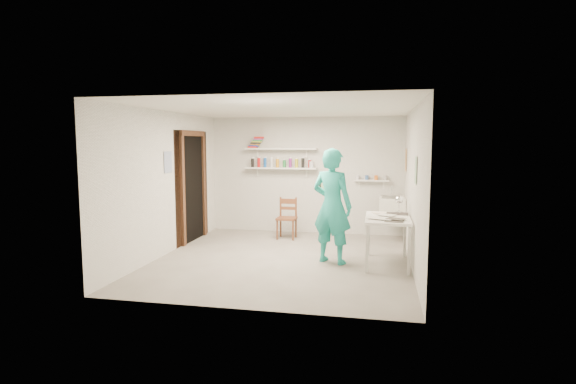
% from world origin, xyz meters
% --- Properties ---
extents(floor, '(4.00, 4.50, 0.02)m').
position_xyz_m(floor, '(0.00, 0.00, -0.01)').
color(floor, slate).
rests_on(floor, ground).
extents(ceiling, '(4.00, 4.50, 0.02)m').
position_xyz_m(ceiling, '(0.00, 0.00, 2.41)').
color(ceiling, silver).
rests_on(ceiling, wall_back).
extents(wall_back, '(4.00, 0.02, 2.40)m').
position_xyz_m(wall_back, '(0.00, 2.26, 1.20)').
color(wall_back, silver).
rests_on(wall_back, ground).
extents(wall_front, '(4.00, 0.02, 2.40)m').
position_xyz_m(wall_front, '(0.00, -2.26, 1.20)').
color(wall_front, silver).
rests_on(wall_front, ground).
extents(wall_left, '(0.02, 4.50, 2.40)m').
position_xyz_m(wall_left, '(-2.01, 0.00, 1.20)').
color(wall_left, silver).
rests_on(wall_left, ground).
extents(wall_right, '(0.02, 4.50, 2.40)m').
position_xyz_m(wall_right, '(2.01, 0.00, 1.20)').
color(wall_right, silver).
rests_on(wall_right, ground).
extents(doorway_recess, '(0.02, 0.90, 2.00)m').
position_xyz_m(doorway_recess, '(-1.99, 1.05, 1.00)').
color(doorway_recess, black).
rests_on(doorway_recess, wall_left).
extents(corridor_box, '(1.40, 1.50, 2.10)m').
position_xyz_m(corridor_box, '(-2.70, 1.05, 1.05)').
color(corridor_box, brown).
rests_on(corridor_box, ground).
extents(door_lintel, '(0.06, 1.05, 0.10)m').
position_xyz_m(door_lintel, '(-1.97, 1.05, 2.05)').
color(door_lintel, brown).
rests_on(door_lintel, wall_left).
extents(door_jamb_near, '(0.06, 0.10, 2.00)m').
position_xyz_m(door_jamb_near, '(-1.97, 0.55, 1.00)').
color(door_jamb_near, brown).
rests_on(door_jamb_near, ground).
extents(door_jamb_far, '(0.06, 0.10, 2.00)m').
position_xyz_m(door_jamb_far, '(-1.97, 1.55, 1.00)').
color(door_jamb_far, brown).
rests_on(door_jamb_far, ground).
extents(shelf_lower, '(1.50, 0.22, 0.03)m').
position_xyz_m(shelf_lower, '(-0.50, 2.13, 1.35)').
color(shelf_lower, white).
rests_on(shelf_lower, wall_back).
extents(shelf_upper, '(1.50, 0.22, 0.03)m').
position_xyz_m(shelf_upper, '(-0.50, 2.13, 1.75)').
color(shelf_upper, white).
rests_on(shelf_upper, wall_back).
extents(ledge_shelf, '(0.70, 0.14, 0.03)m').
position_xyz_m(ledge_shelf, '(1.35, 2.17, 1.12)').
color(ledge_shelf, white).
rests_on(ledge_shelf, wall_back).
extents(poster_left, '(0.01, 0.28, 0.36)m').
position_xyz_m(poster_left, '(-1.99, 0.05, 1.55)').
color(poster_left, '#334C7F').
rests_on(poster_left, wall_left).
extents(poster_right_a, '(0.01, 0.34, 0.42)m').
position_xyz_m(poster_right_a, '(1.99, 1.80, 1.55)').
color(poster_right_a, '#995933').
rests_on(poster_right_a, wall_right).
extents(poster_right_b, '(0.01, 0.30, 0.38)m').
position_xyz_m(poster_right_b, '(1.99, -0.55, 1.50)').
color(poster_right_b, '#3F724C').
rests_on(poster_right_b, wall_right).
extents(belfast_sink, '(0.48, 0.60, 0.30)m').
position_xyz_m(belfast_sink, '(1.75, 1.70, 0.70)').
color(belfast_sink, white).
rests_on(belfast_sink, wall_right).
extents(man, '(0.77, 0.64, 1.79)m').
position_xyz_m(man, '(0.79, -0.05, 0.90)').
color(man, '#23AFA2').
rests_on(man, ground).
extents(wall_clock, '(0.31, 0.15, 0.32)m').
position_xyz_m(wall_clock, '(0.71, 0.15, 1.20)').
color(wall_clock, '#C6B187').
rests_on(wall_clock, man).
extents(wooden_chair, '(0.38, 0.36, 0.80)m').
position_xyz_m(wooden_chair, '(-0.26, 1.55, 0.40)').
color(wooden_chair, brown).
rests_on(wooden_chair, ground).
extents(work_table, '(0.67, 1.11, 0.74)m').
position_xyz_m(work_table, '(1.64, 0.00, 0.37)').
color(work_table, white).
rests_on(work_table, ground).
extents(desk_lamp, '(0.14, 0.14, 0.14)m').
position_xyz_m(desk_lamp, '(1.82, 0.45, 0.96)').
color(desk_lamp, white).
rests_on(desk_lamp, work_table).
extents(spray_cans, '(1.32, 0.06, 0.17)m').
position_xyz_m(spray_cans, '(-0.50, 2.13, 1.45)').
color(spray_cans, black).
rests_on(spray_cans, shelf_lower).
extents(book_stack, '(0.32, 0.14, 0.22)m').
position_xyz_m(book_stack, '(-1.03, 2.13, 1.88)').
color(book_stack, red).
rests_on(book_stack, shelf_upper).
extents(ledge_pots, '(0.48, 0.07, 0.09)m').
position_xyz_m(ledge_pots, '(1.35, 2.17, 1.18)').
color(ledge_pots, silver).
rests_on(ledge_pots, ledge_shelf).
extents(papers, '(0.30, 0.22, 0.03)m').
position_xyz_m(papers, '(1.64, 0.00, 0.76)').
color(papers, silver).
rests_on(papers, work_table).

